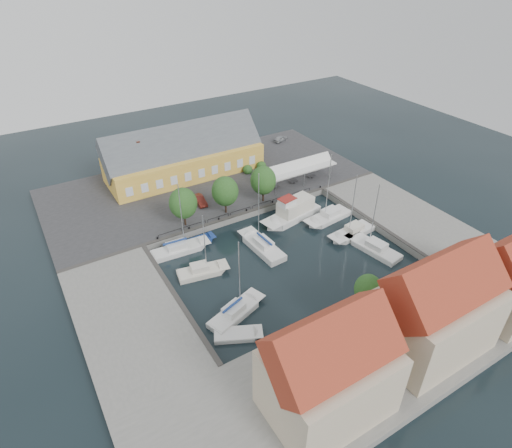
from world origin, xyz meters
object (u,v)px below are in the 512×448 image
Objects in this scene: warehouse at (181,157)px; center_sailboat at (262,247)px; tent_canopy at (299,168)px; east_boat_a at (329,217)px; car_silver at (281,139)px; launch_nw at (199,241)px; car_red at (200,200)px; west_boat_d at (236,313)px; trawler at (293,213)px; west_boat_a at (179,250)px; launch_sw at (237,336)px; east_boat_b at (352,233)px; west_boat_b at (202,272)px; east_boat_c at (374,249)px.

center_sailboat is at bearing -87.57° from warehouse.
tent_canopy is at bearing -39.86° from warehouse.
tent_canopy is 12.01m from east_boat_a.
launch_nw is at bearing 109.37° from car_silver.
car_silver is 30.07m from car_red.
west_boat_d reaches higher than launch_nw.
trawler is at bearing 146.15° from east_boat_a.
warehouse is 21.63m from tent_canopy.
launch_sw is at bearing -91.73° from west_boat_a.
east_boat_b is (-1.80, -16.61, -3.42)m from tent_canopy.
east_boat_a is 1.24× the size of west_boat_b.
east_boat_a is at bearing 91.38° from east_boat_c.
east_boat_b is at bearing -26.41° from launch_nw.
east_boat_c is 25.48m from launch_nw.
center_sailboat is (2.89, -14.83, -1.28)m from car_red.
east_boat_c is (-9.58, -38.35, -1.35)m from car_silver.
center_sailboat is 1.14× the size of west_boat_d.
trawler is 1.01× the size of east_boat_c.
center_sailboat is at bearing -28.28° from west_boat_a.
east_boat_a reaches higher than car_silver.
west_boat_a is at bearing -125.70° from car_red.
car_red is at bearing 65.66° from west_boat_b.
center_sailboat reaches higher than tent_canopy.
east_boat_b is 26.00m from west_boat_a.
east_boat_a is at bearing 5.63° from center_sailboat.
west_boat_b is (-25.31, -13.16, -3.42)m from tent_canopy.
tent_canopy is at bearing 83.81° from east_boat_b.
west_boat_d is (-9.58, -9.46, -0.09)m from center_sailboat.
center_sailboat is at bearing 44.64° from west_boat_d.
warehouse is 2.37× the size of east_boat_a.
launch_nw is at bearing 138.07° from center_sailboat.
west_boat_a reaches higher than car_silver.
west_boat_b is (-23.22, -1.83, -0.00)m from east_boat_a.
warehouse is 2.55× the size of trawler.
west_boat_b reaches higher than car_silver.
car_red is 28.52m from launch_sw.
east_boat_c is at bearing -32.20° from center_sailboat.
trawler is 19.13m from west_boat_b.
car_red is 28.68m from east_boat_c.
tent_canopy is at bearing 27.47° from west_boat_b.
east_boat_b is at bearing -59.17° from trawler.
trawler is at bearing -37.99° from car_red.
car_silver is 54.39m from launch_sw.
tent_canopy is at bearing 15.09° from west_boat_a.
center_sailboat is 9.75m from trawler.
launch_sw is (-0.55, -18.10, -0.18)m from west_boat_a.
car_red is 9.59m from launch_nw.
trawler is 1.02× the size of east_boat_b.
car_silver is 35.08m from east_boat_b.
center_sailboat is 1.13× the size of east_boat_c.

